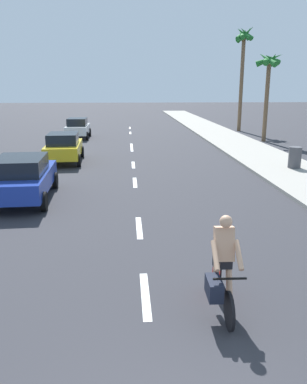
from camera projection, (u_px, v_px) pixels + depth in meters
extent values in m
plane|color=#2D2D33|center=(132.00, 156.00, 22.80)|extent=(160.00, 160.00, 0.00)
cube|color=#9E998E|center=(246.00, 149.00, 25.19)|extent=(3.60, 80.00, 0.14)
cube|color=white|center=(145.00, 295.00, 7.60)|extent=(0.16, 1.80, 0.01)
cube|color=white|center=(139.00, 227.00, 11.25)|extent=(0.16, 1.80, 0.01)
cube|color=white|center=(135.00, 182.00, 16.54)|extent=(0.16, 1.80, 0.01)
cube|color=white|center=(133.00, 165.00, 20.26)|extent=(0.16, 1.80, 0.01)
cube|color=white|center=(132.00, 149.00, 25.31)|extent=(0.16, 1.80, 0.01)
cube|color=white|center=(131.00, 145.00, 26.99)|extent=(0.16, 1.80, 0.01)
cube|color=white|center=(130.00, 133.00, 34.34)|extent=(0.16, 1.80, 0.01)
cube|color=white|center=(130.00, 128.00, 38.50)|extent=(0.16, 1.80, 0.01)
cylinder|color=black|center=(229.00, 311.00, 6.47)|extent=(0.07, 0.66, 0.66)
cylinder|color=red|center=(217.00, 281.00, 7.48)|extent=(0.07, 0.66, 0.66)
cube|color=black|center=(223.00, 286.00, 6.93)|extent=(0.06, 0.95, 0.04)
cylinder|color=black|center=(221.00, 268.00, 7.07)|extent=(0.03, 0.03, 0.48)
cube|color=black|center=(230.00, 279.00, 6.40)|extent=(0.56, 0.04, 0.03)
cube|color=tan|center=(224.00, 244.00, 6.81)|extent=(0.35, 0.32, 0.63)
sphere|color=tan|center=(226.00, 221.00, 6.64)|extent=(0.22, 0.22, 0.22)
cube|color=black|center=(223.00, 260.00, 6.94)|extent=(0.33, 0.23, 0.28)
cube|color=black|center=(214.00, 288.00, 6.61)|extent=(0.25, 0.53, 0.32)
cylinder|color=tan|center=(229.00, 277.00, 6.98)|extent=(0.12, 0.32, 0.62)
cylinder|color=tan|center=(216.00, 278.00, 6.97)|extent=(0.12, 0.20, 0.63)
cylinder|color=tan|center=(239.00, 255.00, 6.59)|extent=(0.10, 0.49, 0.41)
cylinder|color=tan|center=(215.00, 255.00, 6.57)|extent=(0.10, 0.49, 0.41)
cube|color=#1E389E|center=(23.00, 180.00, 13.93)|extent=(2.07, 4.49, 0.64)
cube|color=black|center=(20.00, 165.00, 13.56)|extent=(1.74, 2.37, 0.56)
cylinder|color=black|center=(7.00, 182.00, 15.35)|extent=(0.21, 0.65, 0.64)
cylinder|color=black|center=(55.00, 180.00, 15.57)|extent=(0.21, 0.65, 0.64)
cylinder|color=black|center=(44.00, 201.00, 12.70)|extent=(0.21, 0.65, 0.64)
cube|color=gold|center=(64.00, 149.00, 20.89)|extent=(1.90, 4.14, 0.64)
cube|color=black|center=(63.00, 139.00, 20.54)|extent=(1.60, 2.18, 0.56)
cylinder|color=black|center=(52.00, 152.00, 22.22)|extent=(0.21, 0.65, 0.64)
cylinder|color=black|center=(82.00, 152.00, 22.41)|extent=(0.21, 0.65, 0.64)
cylinder|color=black|center=(44.00, 161.00, 19.56)|extent=(0.21, 0.65, 0.64)
cylinder|color=black|center=(79.00, 160.00, 19.75)|extent=(0.21, 0.65, 0.64)
cube|color=white|center=(78.00, 129.00, 30.65)|extent=(1.64, 3.84, 0.64)
cube|color=black|center=(77.00, 122.00, 30.31)|extent=(1.43, 2.00, 0.56)
cylinder|color=black|center=(70.00, 132.00, 31.94)|extent=(0.19, 0.64, 0.64)
cylinder|color=black|center=(90.00, 132.00, 32.06)|extent=(0.19, 0.64, 0.64)
cylinder|color=black|center=(66.00, 136.00, 29.44)|extent=(0.19, 0.64, 0.64)
cylinder|color=black|center=(87.00, 136.00, 29.56)|extent=(0.19, 0.64, 0.64)
cylinder|color=brown|center=(266.00, 100.00, 28.27)|extent=(0.30, 0.30, 5.96)
cone|color=#1E6B28|center=(273.00, 59.00, 27.50)|extent=(0.65, 1.41, 1.09)
cone|color=#1E6B28|center=(269.00, 59.00, 27.77)|extent=(1.93, 1.07, 1.10)
cone|color=#1E6B28|center=(266.00, 59.00, 27.64)|extent=(1.00, 1.51, 1.14)
cone|color=#1E6B28|center=(267.00, 59.00, 27.38)|extent=(1.22, 1.78, 1.38)
cone|color=#1E6B28|center=(272.00, 59.00, 27.32)|extent=(1.49, 0.99, 0.93)
cylinder|color=brown|center=(241.00, 83.00, 34.76)|extent=(0.33, 0.33, 8.50)
cone|color=#1E6B28|center=(247.00, 34.00, 33.75)|extent=(0.65, 1.73, 1.23)
cone|color=#1E6B28|center=(245.00, 34.00, 33.89)|extent=(1.57, 1.36, 1.57)
cone|color=#1E6B28|center=(242.00, 34.00, 33.88)|extent=(1.38, 1.14, 1.34)
cone|color=#1E6B28|center=(241.00, 34.00, 33.70)|extent=(0.58, 1.65, 1.17)
cone|color=#1E6B28|center=(243.00, 33.00, 33.48)|extent=(1.33, 1.10, 1.36)
cone|color=#1E6B28|center=(246.00, 33.00, 33.48)|extent=(1.61, 1.14, 1.22)
cylinder|color=#47474C|center=(295.00, 157.00, 18.74)|extent=(0.60, 0.60, 1.01)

